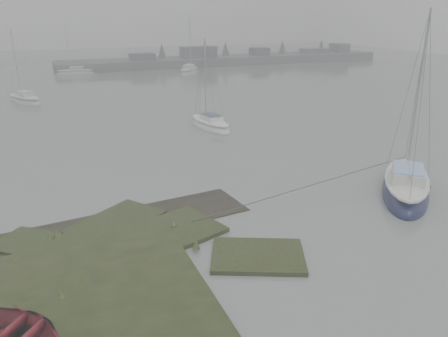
% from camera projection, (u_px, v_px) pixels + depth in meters
% --- Properties ---
extents(ground, '(160.00, 160.00, 0.00)m').
position_uv_depth(ground, '(113.00, 108.00, 42.98)').
color(ground, slate).
rests_on(ground, ground).
extents(far_shoreline, '(60.00, 8.00, 4.15)m').
position_uv_depth(far_shoreline, '(232.00, 59.00, 80.17)').
color(far_shoreline, '#4C4F51').
rests_on(far_shoreline, ground).
extents(sailboat_main, '(6.37, 6.66, 9.80)m').
position_uv_depth(sailboat_main, '(405.00, 188.00, 22.52)').
color(sailboat_main, '#0F1334').
rests_on(sailboat_main, ground).
extents(sailboat_white, '(2.63, 5.57, 7.55)m').
position_uv_depth(sailboat_white, '(210.00, 125.00, 35.36)').
color(sailboat_white, silver).
rests_on(sailboat_white, ground).
extents(sailboat_far_a, '(4.15, 5.82, 7.89)m').
position_uv_depth(sailboat_far_a, '(25.00, 100.00, 45.44)').
color(sailboat_far_a, '#A3A5AB').
rests_on(sailboat_far_a, ground).
extents(sailboat_far_b, '(5.35, 6.46, 9.02)m').
position_uv_depth(sailboat_far_b, '(189.00, 72.00, 67.27)').
color(sailboat_far_b, '#A8AEB2').
rests_on(sailboat_far_b, ground).
extents(sailboat_far_c, '(5.69, 2.19, 7.88)m').
position_uv_depth(sailboat_far_c, '(75.00, 73.00, 66.15)').
color(sailboat_far_c, '#A9AFB3').
rests_on(sailboat_far_c, ground).
extents(dinghy, '(3.68, 3.59, 0.62)m').
position_uv_depth(dinghy, '(15.00, 329.00, 12.15)').
color(dinghy, maroon).
rests_on(dinghy, marsh_bank).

